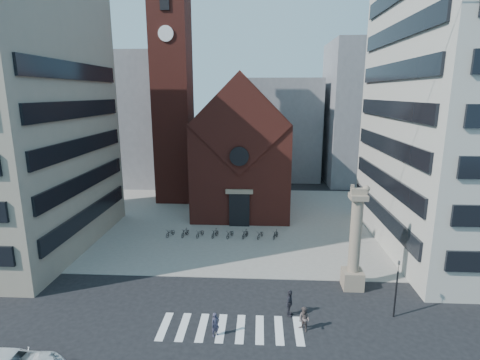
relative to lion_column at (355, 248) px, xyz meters
name	(u,v)px	position (x,y,z in m)	size (l,w,h in m)	color
ground	(227,304)	(-10.01, -3.00, -3.46)	(120.00, 120.00, 0.00)	black
piazza	(240,220)	(-10.01, 16.00, -3.43)	(46.00, 30.00, 0.05)	gray
zebra_crossing	(231,328)	(-9.46, -6.00, -3.45)	(10.20, 3.20, 0.01)	white
church	(243,150)	(-10.01, 22.04, 4.53)	(12.00, 16.65, 18.00)	maroon
campanile	(173,91)	(-20.01, 25.00, 12.28)	(5.50, 5.50, 31.20)	maroon
bg_block_left	(133,119)	(-30.01, 37.00, 7.54)	(16.00, 14.00, 22.00)	gray
bg_block_mid	(280,129)	(-4.01, 42.00, 5.54)	(14.00, 12.00, 18.00)	gray
bg_block_right	(373,114)	(11.99, 39.00, 8.54)	(16.00, 14.00, 24.00)	gray
lion_column	(355,248)	(0.00, 0.00, 0.00)	(1.63, 1.60, 8.68)	gray
traffic_light	(396,287)	(1.99, -4.00, -1.17)	(0.13, 0.16, 4.30)	black
pedestrian_0	(215,324)	(-10.40, -6.81, -2.64)	(0.59, 0.39, 1.63)	#363347
pedestrian_1	(304,319)	(-4.56, -5.96, -2.61)	(0.82, 0.64, 1.69)	#61514D
pedestrian_2	(289,303)	(-5.42, -4.26, -2.48)	(1.15, 0.48, 1.96)	#2B2932
scooter_0	(170,233)	(-17.44, 10.17, -2.99)	(0.56, 1.60, 0.84)	black
scooter_1	(185,233)	(-15.78, 10.17, -2.94)	(0.44, 1.55, 0.93)	black
scooter_2	(200,233)	(-14.13, 10.17, -2.99)	(0.56, 1.60, 0.84)	black
scooter_3	(215,233)	(-12.47, 10.17, -2.94)	(0.44, 1.55, 0.93)	black
scooter_4	(230,234)	(-10.82, 10.17, -2.99)	(0.56, 1.60, 0.84)	black
scooter_5	(245,234)	(-9.16, 10.17, -2.94)	(0.44, 1.55, 0.93)	black
scooter_6	(260,234)	(-7.50, 10.17, -2.99)	(0.56, 1.60, 0.84)	black
scooter_7	(276,234)	(-5.85, 10.17, -2.94)	(0.44, 1.55, 0.93)	black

